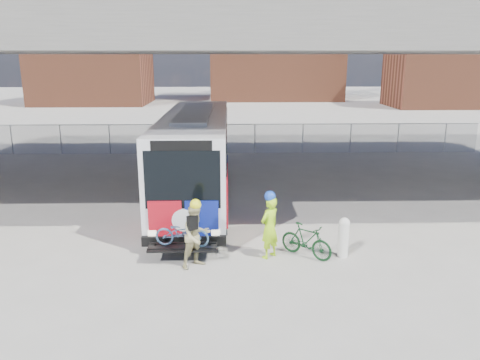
{
  "coord_description": "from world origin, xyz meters",
  "views": [
    {
      "loc": [
        -0.63,
        -16.78,
        5.82
      ],
      "look_at": [
        -0.24,
        -0.73,
        1.6
      ],
      "focal_mm": 35.0,
      "sensor_mm": 36.0,
      "label": 1
    }
  ],
  "objects_px": {
    "bus": "(196,149)",
    "cyclist_hivis": "(269,226)",
    "cyclist_tan": "(196,235)",
    "bollard": "(344,236)",
    "bike_parked": "(306,241)"
  },
  "relations": [
    {
      "from": "bollard",
      "to": "cyclist_tan",
      "type": "relative_size",
      "value": 0.61
    },
    {
      "from": "bus",
      "to": "bike_parked",
      "type": "relative_size",
      "value": 7.55
    },
    {
      "from": "bus",
      "to": "cyclist_tan",
      "type": "relative_size",
      "value": 6.42
    },
    {
      "from": "cyclist_tan",
      "to": "bollard",
      "type": "bearing_deg",
      "value": -28.64
    },
    {
      "from": "bus",
      "to": "bike_parked",
      "type": "bearing_deg",
      "value": -59.9
    },
    {
      "from": "cyclist_hivis",
      "to": "bus",
      "type": "bearing_deg",
      "value": -112.64
    },
    {
      "from": "cyclist_hivis",
      "to": "cyclist_tan",
      "type": "distance_m",
      "value": 2.21
    },
    {
      "from": "cyclist_hivis",
      "to": "cyclist_tan",
      "type": "bearing_deg",
      "value": -28.96
    },
    {
      "from": "cyclist_hivis",
      "to": "bike_parked",
      "type": "height_order",
      "value": "cyclist_hivis"
    },
    {
      "from": "bus",
      "to": "cyclist_tan",
      "type": "bearing_deg",
      "value": -86.41
    },
    {
      "from": "bus",
      "to": "cyclist_hivis",
      "type": "xyz_separation_m",
      "value": [
        2.56,
        -6.33,
        -1.11
      ]
    },
    {
      "from": "cyclist_hivis",
      "to": "cyclist_tan",
      "type": "relative_size",
      "value": 1.03
    },
    {
      "from": "bus",
      "to": "cyclist_hivis",
      "type": "bearing_deg",
      "value": -67.98
    },
    {
      "from": "bus",
      "to": "cyclist_tan",
      "type": "xyz_separation_m",
      "value": [
        0.44,
        -6.93,
        -1.16
      ]
    },
    {
      "from": "bus",
      "to": "cyclist_hivis",
      "type": "height_order",
      "value": "bus"
    }
  ]
}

